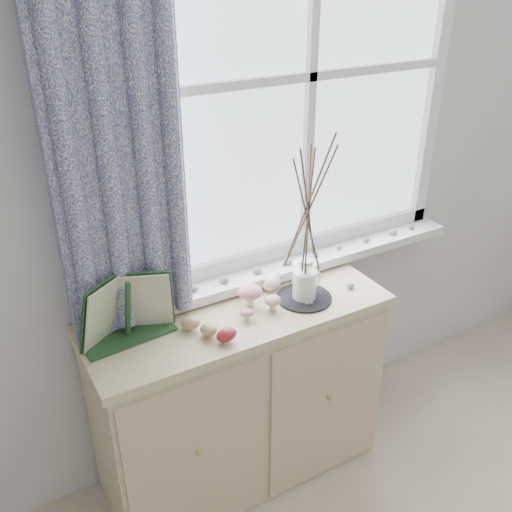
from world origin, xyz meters
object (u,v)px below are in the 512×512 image
at_px(toadstool_cluster, 255,297).
at_px(twig_pitcher, 308,205).
at_px(sideboard, 240,396).
at_px(botanical_book, 129,312).

height_order(toadstool_cluster, twig_pitcher, twig_pitcher).
distance_m(toadstool_cluster, twig_pitcher, 0.41).
height_order(sideboard, twig_pitcher, twig_pitcher).
distance_m(sideboard, botanical_book, 0.70).
height_order(sideboard, botanical_book, botanical_book).
xyz_separation_m(sideboard, botanical_book, (-0.42, 0.01, 0.56)).
relative_size(botanical_book, twig_pitcher, 0.54).
xyz_separation_m(sideboard, twig_pitcher, (0.27, -0.05, 0.83)).
xyz_separation_m(toadstool_cluster, twig_pitcher, (0.20, -0.04, 0.35)).
bearing_deg(twig_pitcher, toadstool_cluster, 147.29).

